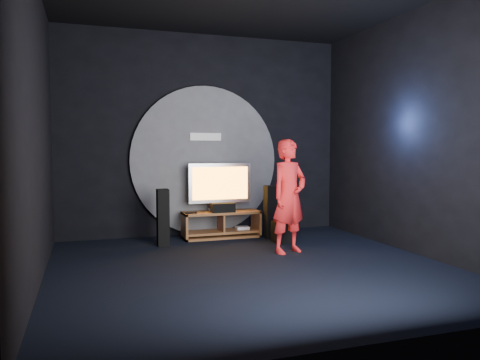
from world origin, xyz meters
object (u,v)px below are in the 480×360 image
object	(u,v)px
media_console	(222,226)
tower_speaker_right	(270,212)
tv	(220,185)
player	(289,196)
tower_speaker_left	(163,218)
subwoofer	(283,232)

from	to	relation	value
media_console	tower_speaker_right	xyz separation A→B (m)	(0.77, -0.30, 0.25)
tv	player	bearing A→B (deg)	-67.08
tower_speaker_left	media_console	bearing A→B (deg)	20.08
tv	player	world-z (taller)	player
subwoofer	media_console	bearing A→B (deg)	140.83
tv	tower_speaker_left	bearing A→B (deg)	-156.63
tower_speaker_right	player	distance (m)	1.19
media_console	subwoofer	size ratio (longest dim) A/B	3.83
tower_speaker_left	subwoofer	distance (m)	1.94
media_console	tv	bearing A→B (deg)	96.31
media_console	tv	size ratio (longest dim) A/B	1.20
media_console	tower_speaker_left	size ratio (longest dim) A/B	1.47
media_console	tower_speaker_left	bearing A→B (deg)	-159.92
tower_speaker_left	tower_speaker_right	bearing A→B (deg)	2.73
tv	tower_speaker_left	xyz separation A→B (m)	(-1.05, -0.45, -0.45)
media_console	player	bearing A→B (deg)	-66.36
tower_speaker_right	subwoofer	bearing A→B (deg)	-79.75
media_console	tv	world-z (taller)	tv
tower_speaker_left	subwoofer	xyz separation A→B (m)	(1.90, -0.30, -0.27)
media_console	subwoofer	distance (m)	1.09
subwoofer	player	world-z (taller)	player
tv	player	distance (m)	1.61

